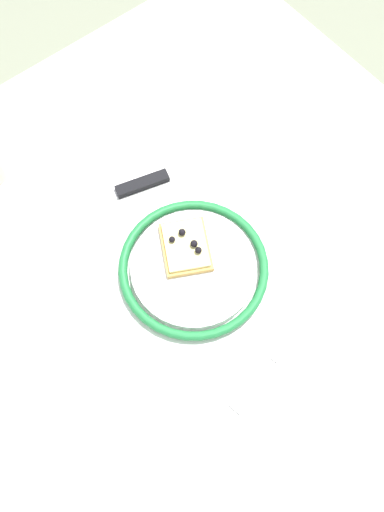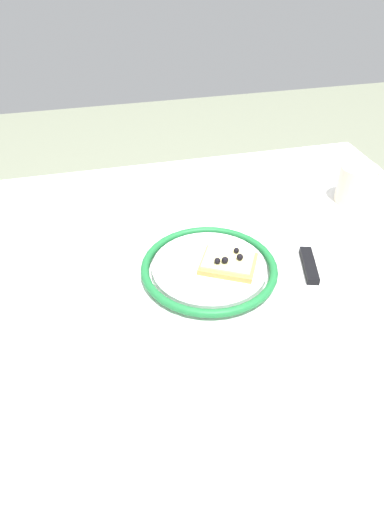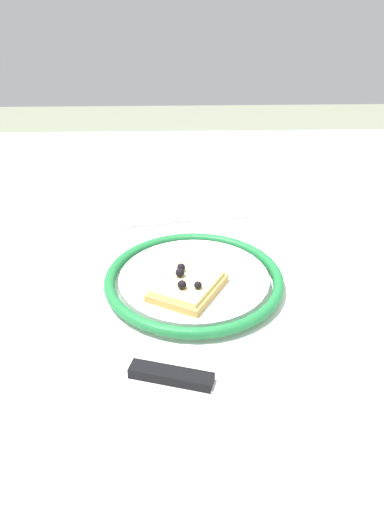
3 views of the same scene
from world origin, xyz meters
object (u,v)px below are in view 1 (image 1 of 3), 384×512
pizza_slice_near (186,246)px  fork (277,357)px  knife (124,191)px  plate (194,267)px  dining_table (224,292)px

pizza_slice_near → fork: pizza_slice_near is taller
pizza_slice_near → fork: (-0.21, 0.00, -0.02)m
pizza_slice_near → knife: bearing=4.6°
knife → fork: knife is taller
pizza_slice_near → plate: bearing=163.3°
dining_table → plate: (0.04, 0.03, 0.09)m
knife → dining_table: bearing=-170.3°
plate → fork: plate is taller
pizza_slice_near → knife: 0.15m
plate → pizza_slice_near: pizza_slice_near is taller
plate → fork: (-0.18, -0.01, -0.01)m
dining_table → plate: plate is taller
pizza_slice_near → knife: (0.15, 0.01, -0.02)m
dining_table → pizza_slice_near: bearing=19.9°
pizza_slice_near → knife: pizza_slice_near is taller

